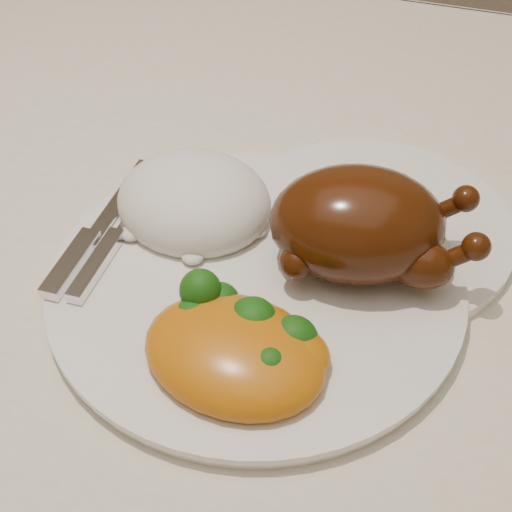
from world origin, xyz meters
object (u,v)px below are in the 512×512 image
(side_plate, at_px, (371,225))
(roast_chicken, at_px, (362,224))
(dining_table, at_px, (158,311))
(dinner_plate, at_px, (256,281))

(side_plate, bearing_deg, roast_chicken, -89.78)
(roast_chicken, bearing_deg, dining_table, 166.45)
(dining_table, relative_size, dinner_plate, 5.19)
(side_plate, height_order, roast_chicken, roast_chicken)
(dinner_plate, bearing_deg, side_plate, 53.35)
(dinner_plate, xyz_separation_m, side_plate, (0.07, 0.09, -0.00))
(side_plate, bearing_deg, dinner_plate, -126.65)
(dining_table, xyz_separation_m, dinner_plate, (0.11, -0.04, 0.11))
(side_plate, xyz_separation_m, roast_chicken, (0.00, -0.06, 0.05))
(side_plate, bearing_deg, dining_table, -162.08)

